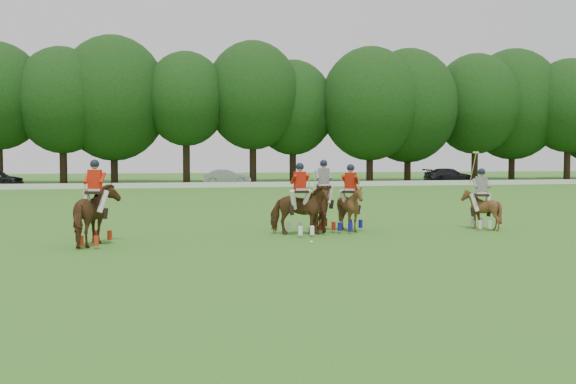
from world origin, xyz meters
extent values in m
plane|color=#387120|center=(0.00, 0.00, 0.00)|extent=(180.00, 180.00, 0.00)
cylinder|color=black|center=(-11.63, 48.49, 2.32)|extent=(0.70, 0.70, 4.64)
ellipsoid|color=black|center=(-11.63, 48.49, 7.95)|extent=(8.80, 8.80, 10.13)
cylinder|color=black|center=(-6.99, 49.52, 2.16)|extent=(0.70, 0.70, 4.31)
ellipsoid|color=black|center=(-6.99, 49.52, 8.31)|extent=(10.67, 10.67, 12.27)
cylinder|color=black|center=(-0.04, 48.00, 2.62)|extent=(0.70, 0.70, 5.24)
ellipsoid|color=black|center=(-0.04, 48.00, 8.26)|extent=(8.06, 8.06, 9.26)
cylinder|color=black|center=(6.63, 48.24, 2.59)|extent=(0.70, 0.70, 5.19)
ellipsoid|color=black|center=(6.63, 48.24, 8.75)|extent=(9.50, 9.50, 10.92)
cylinder|color=black|center=(11.06, 49.62, 2.24)|extent=(0.70, 0.70, 4.48)
ellipsoid|color=black|center=(11.06, 49.62, 7.71)|extent=(8.60, 8.60, 9.89)
cylinder|color=black|center=(18.54, 46.82, 2.11)|extent=(0.70, 0.70, 4.21)
ellipsoid|color=black|center=(18.54, 46.82, 8.00)|extent=(10.11, 10.11, 11.63)
cylinder|color=black|center=(23.25, 48.17, 2.03)|extent=(0.70, 0.70, 4.07)
ellipsoid|color=black|center=(23.25, 48.17, 7.99)|extent=(10.46, 10.46, 12.03)
cylinder|color=black|center=(31.16, 48.38, 2.40)|extent=(0.70, 0.70, 4.79)
ellipsoid|color=black|center=(31.16, 48.38, 8.35)|extent=(9.47, 9.47, 10.89)
cylinder|color=black|center=(36.59, 49.92, 2.22)|extent=(0.70, 0.70, 4.44)
ellipsoid|color=black|center=(36.59, 49.92, 8.51)|extent=(10.84, 10.84, 12.47)
cylinder|color=black|center=(41.42, 46.74, 2.43)|extent=(0.70, 0.70, 4.86)
ellipsoid|color=black|center=(41.42, 46.74, 8.21)|extent=(8.94, 8.94, 10.28)
cube|color=white|center=(0.00, 38.00, 0.22)|extent=(120.00, 0.10, 0.44)
imported|color=gray|center=(3.27, 42.50, 0.72)|extent=(4.43, 1.80, 1.43)
imported|color=black|center=(25.27, 42.50, 0.72)|extent=(5.00, 2.06, 1.45)
imported|color=#492913|center=(-5.11, 3.03, 0.87)|extent=(1.38, 2.23, 1.75)
cube|color=black|center=(-5.11, 3.03, 1.52)|extent=(0.55, 0.64, 0.08)
cylinder|color=tan|center=(-5.40, 3.10, 1.44)|extent=(0.08, 0.21, 1.29)
imported|color=#492913|center=(1.11, 4.17, 0.81)|extent=(1.76, 1.56, 1.63)
cube|color=black|center=(1.11, 4.17, 1.41)|extent=(0.50, 0.61, 0.08)
cylinder|color=tan|center=(1.41, 4.20, 1.33)|extent=(0.05, 0.21, 1.29)
imported|color=#492913|center=(3.02, 4.81, 0.78)|extent=(1.85, 1.89, 1.56)
cube|color=black|center=(3.02, 4.81, 1.36)|extent=(0.68, 0.71, 0.08)
cylinder|color=tan|center=(3.26, 4.63, 1.28)|extent=(0.15, 0.19, 1.29)
imported|color=#492913|center=(2.21, 5.31, 0.86)|extent=(1.04, 2.09, 1.73)
cube|color=black|center=(2.21, 5.31, 1.50)|extent=(0.47, 0.58, 0.08)
cylinder|color=tan|center=(1.91, 5.32, 1.42)|extent=(0.04, 0.21, 1.29)
imported|color=#492913|center=(7.68, 4.51, 0.70)|extent=(1.38, 1.49, 1.39)
cube|color=black|center=(7.68, 4.51, 1.20)|extent=(0.56, 0.65, 0.08)
cylinder|color=tan|center=(7.39, 4.58, 2.12)|extent=(0.21, 0.76, 1.08)
sphere|color=white|center=(0.99, 2.15, 0.04)|extent=(0.09, 0.09, 0.09)
camera|label=1|loc=(-3.60, -15.81, 2.50)|focal=40.00mm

